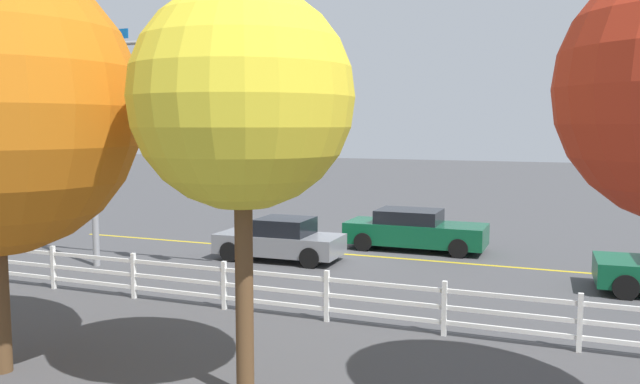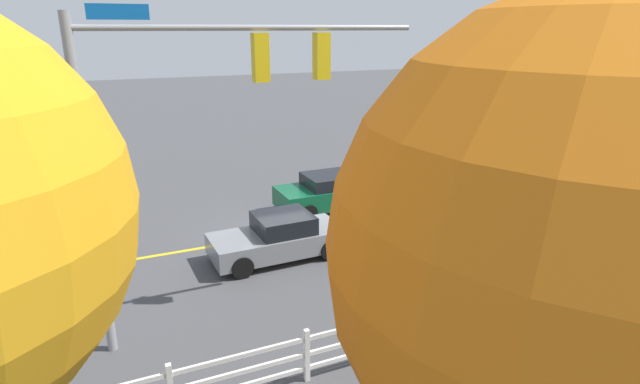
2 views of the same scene
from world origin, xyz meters
TOP-DOWN VIEW (x-y plane):
  - ground_plane at (0.00, 0.00)m, footprint 120.00×120.00m
  - lane_center_stripe at (-4.00, 0.00)m, footprint 28.00×0.16m
  - signal_assembly at (3.56, 4.57)m, footprint 7.32×0.38m
  - car_0 at (-2.80, -1.65)m, footprint 4.81×1.98m
  - car_1 at (0.78, 1.65)m, footprint 4.07×1.90m
  - car_2 at (-10.65, 1.80)m, footprint 4.23×2.21m
  - car_3 at (-13.57, -2.05)m, footprint 4.50×2.11m
  - white_rail_fence at (-3.00, 7.26)m, footprint 26.10×0.10m
  - tree_1 at (1.25, 12.14)m, footprint 5.10×5.10m

SIDE VIEW (x-z plane):
  - ground_plane at x=0.00m, z-range 0.00..0.00m
  - lane_center_stripe at x=-4.00m, z-range 0.00..0.01m
  - white_rail_fence at x=-3.00m, z-range 0.03..1.18m
  - car_1 at x=0.78m, z-range -0.04..1.33m
  - car_2 at x=-10.65m, z-range 0.00..1.32m
  - car_0 at x=-2.80m, z-range -0.01..1.39m
  - car_3 at x=-13.57m, z-range -0.02..1.41m
  - tree_1 at x=1.25m, z-range 1.04..8.24m
  - signal_assembly at x=3.56m, z-range 1.45..8.58m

